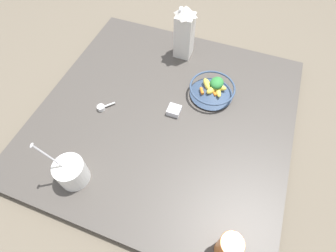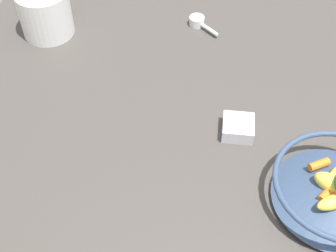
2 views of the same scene
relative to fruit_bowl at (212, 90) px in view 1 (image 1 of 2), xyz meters
The scene contains 8 objects.
ground_plane 0.27m from the fruit_bowl, 42.62° to the right, with size 6.00×6.00×0.00m, color #665B4C.
countertop 0.26m from the fruit_bowl, 42.62° to the right, with size 1.17×1.17×0.04m.
fruit_bowl is the anchor object (origin of this frame).
milk_carton 0.34m from the fruit_bowl, 135.80° to the right, with size 0.09×0.09×0.29m.
yogurt_tub 0.74m from the fruit_bowl, 32.90° to the right, with size 0.12×0.14×0.26m.
drinking_cup 0.71m from the fruit_bowl, 19.12° to the left, with size 0.08×0.08×0.14m.
spice_jar 0.22m from the fruit_bowl, 39.33° to the right, with size 0.06×0.06×0.03m.
measuring_scoop 0.54m from the fruit_bowl, 59.98° to the right, with size 0.07×0.07×0.02m.
Camera 1 is at (0.68, 0.27, 1.04)m, focal length 28.00 mm.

